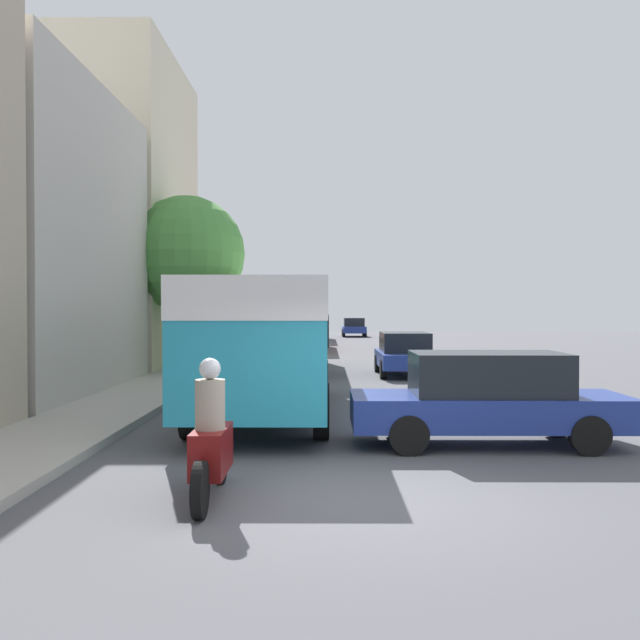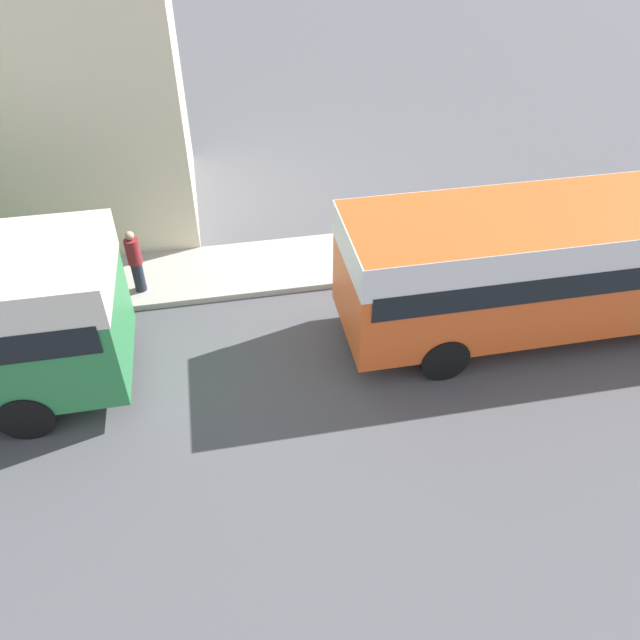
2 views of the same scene
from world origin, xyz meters
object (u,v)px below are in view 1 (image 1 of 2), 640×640
Objects in this scene: bus_lead at (269,330)px; bus_third_in_line at (299,316)px; car_distant at (354,327)px; car_crossing at (488,398)px; bus_rear at (305,312)px; motorcycle_behind_lead at (211,444)px; pedestrian_near_curb at (228,339)px; bus_following at (284,316)px; car_far_curb at (405,353)px.

bus_lead is 24.88m from bus_third_in_line.
bus_third_in_line is at bearing -102.21° from car_distant.
car_crossing is at bearing -81.46° from bus_third_in_line.
car_crossing is at bearing -89.53° from car_distant.
bus_rear is 4.20× the size of motorcycle_behind_lead.
bus_third_in_line is at bearing 90.62° from bus_lead.
motorcycle_behind_lead is at bearing -94.33° from car_distant.
bus_lead is 16.30m from pedestrian_near_curb.
bus_rear is at bearing 89.76° from bus_following.
bus_following reaches higher than car_crossing.
bus_third_in_line is 2.29× the size of car_far_curb.
motorcycle_behind_lead reaches higher than car_crossing.
pedestrian_near_curb is at bearing -98.02° from bus_rear.
car_crossing is (4.13, 3.44, 0.13)m from motorcycle_behind_lead.
motorcycle_behind_lead is at bearing -91.30° from bus_lead.
bus_lead is 10.03m from car_far_curb.
bus_following is 4.89m from car_far_curb.
bus_following is 2.10× the size of car_crossing.
bus_rear is at bearing 90.06° from motorcycle_behind_lead.
car_distant is (3.80, 6.44, -1.23)m from bus_rear.
motorcycle_behind_lead is 1.42× the size of pedestrian_near_curb.
motorcycle_behind_lead is 49.74m from car_distant.
bus_third_in_line is 11.44m from bus_rear.
bus_third_in_line is at bearing 72.55° from pedestrian_near_curb.
motorcycle_behind_lead is at bearing -50.20° from car_crossing.
bus_third_in_line reaches higher than car_crossing.
bus_following is 2.38× the size of car_distant.
bus_third_in_line is at bearing 89.85° from bus_following.
bus_third_in_line is 28.62m from car_crossing.
motorcycle_behind_lead is 0.49× the size of car_crossing.
bus_following is 1.04× the size of bus_third_in_line.
car_far_curb is (4.29, -2.00, -1.25)m from bus_following.
bus_following is 1.03× the size of bus_rear.
motorcycle_behind_lead is 5.38m from car_crossing.
bus_lead reaches higher than car_crossing.
car_crossing is (4.18, -39.72, -1.21)m from bus_rear.
car_crossing is at bearing -83.99° from bus_rear.
motorcycle_behind_lead is (-0.16, -6.85, -1.17)m from bus_lead.
bus_third_in_line reaches higher than pedestrian_near_curb.
bus_lead is at bearing -79.14° from pedestrian_near_curb.
bus_rear is 39.95m from car_crossing.
bus_rear is 2.31× the size of car_far_curb.
car_far_curb is at bearing 75.50° from motorcycle_behind_lead.
bus_third_in_line is at bearing -171.46° from car_crossing.
motorcycle_behind_lead reaches higher than car_distant.
pedestrian_near_curb is (-2.80, -8.90, -0.93)m from bus_third_in_line.
bus_third_in_line is at bearing -90.33° from bus_rear.
bus_following is at bearing -90.24° from bus_rear.
bus_third_in_line reaches higher than bus_lead.
bus_lead is 0.95× the size of bus_following.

